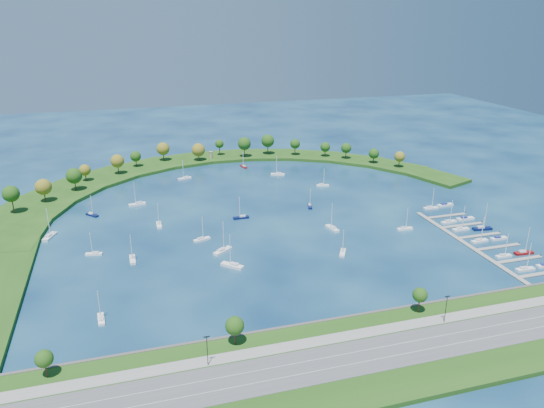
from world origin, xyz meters
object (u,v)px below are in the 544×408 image
object	(u,v)px
moored_boat_1	(232,265)
moored_boat_7	(278,174)
docked_boat_7	(482,228)
docked_boat_8	(449,221)
moored_boat_14	(244,166)
docked_boat_9	(465,219)
dock_system	(480,242)
moored_boat_17	(50,236)
docked_boat_2	(504,255)
moored_boat_8	(132,259)
moored_boat_13	(223,250)
moored_boat_9	(137,204)
moored_boat_11	(323,185)
moored_boat_2	(185,178)
moored_boat_10	(405,228)
moored_boat_3	(101,318)
docked_boat_11	(445,205)
docked_boat_6	(461,229)
moored_boat_0	(159,224)
docked_boat_10	(431,207)
docked_boat_0	(525,268)
harbor_tower	(211,155)
docked_boat_4	(480,240)
moored_boat_6	(202,239)
docked_boat_3	(524,252)
moored_boat_5	(94,253)
moored_boat_16	(92,214)
moored_boat_18	(332,228)
moored_boat_15	(343,252)
moored_boat_4	(241,217)
moored_boat_12	(310,206)
docked_boat_5	(499,238)

from	to	relation	value
moored_boat_1	moored_boat_7	distance (m)	130.94
docked_boat_7	docked_boat_8	distance (m)	16.01
moored_boat_14	docked_boat_9	size ratio (longest dim) A/B	1.15
dock_system	docked_boat_8	distance (m)	24.88
moored_boat_17	docked_boat_7	world-z (taller)	moored_boat_17
docked_boat_7	docked_boat_2	bearing A→B (deg)	-102.36
moored_boat_17	moored_boat_8	bearing A→B (deg)	-112.66
moored_boat_1	moored_boat_8	world-z (taller)	moored_boat_1
moored_boat_13	docked_boat_8	bearing A→B (deg)	-35.38
moored_boat_9	moored_boat_11	bearing A→B (deg)	170.88
moored_boat_2	moored_boat_10	size ratio (longest dim) A/B	1.11
moored_boat_3	docked_boat_8	bearing A→B (deg)	-79.80
moored_boat_2	docked_boat_11	world-z (taller)	moored_boat_2
moored_boat_10	docked_boat_6	size ratio (longest dim) A/B	0.91
moored_boat_0	docked_boat_10	distance (m)	143.52
moored_boat_0	docked_boat_0	world-z (taller)	moored_boat_0
docked_boat_2	docked_boat_10	size ratio (longest dim) A/B	0.91
harbor_tower	docked_boat_4	xyz separation A→B (m)	(93.92, -173.85, -3.37)
moored_boat_6	moored_boat_8	world-z (taller)	moored_boat_8
moored_boat_7	moored_boat_10	bearing A→B (deg)	131.91
moored_boat_2	moored_boat_9	size ratio (longest dim) A/B	0.94
docked_boat_8	docked_boat_9	bearing A→B (deg)	2.32
moored_boat_9	docked_boat_3	xyz separation A→B (m)	(159.45, -110.64, -0.02)
dock_system	docked_boat_6	distance (m)	15.07
moored_boat_2	moored_boat_14	world-z (taller)	moored_boat_2
harbor_tower	moored_boat_1	distance (m)	167.40
moored_boat_5	moored_boat_16	distance (m)	48.94
moored_boat_16	docked_boat_11	xyz separation A→B (m)	(184.69, -39.28, -0.20)
moored_boat_3	moored_boat_18	bearing A→B (deg)	-68.51
docked_boat_8	docked_boat_11	distance (m)	24.91
moored_boat_0	moored_boat_1	world-z (taller)	moored_boat_1
moored_boat_15	docked_boat_4	xyz separation A→B (m)	(65.38, -6.64, 0.02)
dock_system	docked_boat_9	bearing A→B (deg)	67.83
moored_boat_5	moored_boat_1	bearing A→B (deg)	165.32
moored_boat_10	moored_boat_15	bearing A→B (deg)	-156.43
moored_boat_6	moored_boat_18	distance (m)	63.29
docked_boat_0	moored_boat_3	bearing A→B (deg)	178.32
moored_boat_4	moored_boat_10	distance (m)	81.87
moored_boat_4	docked_boat_9	world-z (taller)	moored_boat_4
moored_boat_18	docked_boat_3	distance (m)	85.34
moored_boat_15	moored_boat_4	bearing A→B (deg)	-118.70
moored_boat_11	docked_boat_2	world-z (taller)	moored_boat_11
moored_boat_3	moored_boat_13	xyz separation A→B (m)	(50.64, 41.39, 0.10)
moored_boat_7	moored_boat_5	bearing A→B (deg)	63.16
moored_boat_15	moored_boat_17	xyz separation A→B (m)	(-125.17, 54.44, 0.09)
moored_boat_0	moored_boat_3	xyz separation A→B (m)	(-26.28, -79.82, -0.03)
moored_boat_10	moored_boat_18	bearing A→B (deg)	164.86
moored_boat_12	moored_boat_18	bearing A→B (deg)	16.13
docked_boat_5	harbor_tower	bearing A→B (deg)	120.15
dock_system	moored_boat_11	world-z (taller)	moored_boat_11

